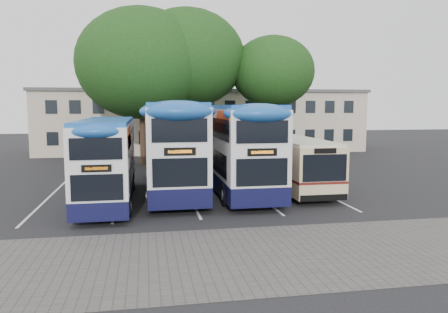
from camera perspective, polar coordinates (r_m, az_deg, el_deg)
name	(u,v)px	position (r m, az deg, el deg)	size (l,w,h in m)	color
ground	(286,213)	(19.13, 8.10, -7.31)	(120.00, 120.00, 0.00)	black
paving_strip	(275,254)	(13.97, 6.71, -12.55)	(40.00, 6.00, 0.01)	#595654
bay_lines	(188,193)	(23.17, -4.73, -4.80)	(14.12, 11.00, 0.01)	silver
depot_building	(203,120)	(45.02, -2.70, 4.79)	(32.40, 8.40, 6.20)	#C0AF9A
lamp_post	(281,100)	(39.43, 7.40, 7.29)	(0.25, 1.05, 9.06)	gray
tree_left	(142,64)	(34.74, -10.72, 11.82)	(9.98, 9.98, 12.05)	black
tree_mid	(187,59)	(35.84, -4.85, 12.62)	(9.25, 9.25, 12.29)	black
tree_right	(273,72)	(36.00, 6.39, 10.95)	(6.72, 6.72, 10.21)	black
bus_dd_left	(108,157)	(21.49, -14.97, -0.02)	(2.31, 9.52, 3.96)	#0E0E33
bus_dd_mid	(172,143)	(23.48, -6.86, 1.75)	(2.75, 11.36, 4.73)	#0E0E33
bus_dd_right	(235,144)	(23.56, 1.44, 1.66)	(2.69, 11.10, 4.63)	#0E0E33
bus_single	(290,159)	(24.72, 8.60, -0.36)	(2.43, 9.54, 2.84)	#D4BB8D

